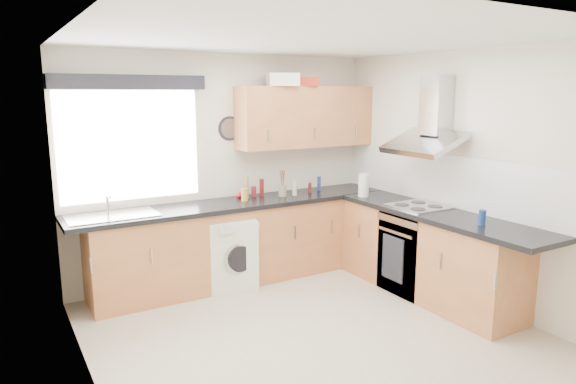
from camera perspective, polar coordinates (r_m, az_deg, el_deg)
ground_plane at (r=4.67m, az=2.76°, el=-15.43°), size 3.60×3.60×0.00m
ceiling at (r=4.21m, az=3.08°, el=16.72°), size 3.60×3.60×0.02m
wall_back at (r=5.83m, az=-6.88°, el=2.74°), size 3.60×0.02×2.50m
wall_front at (r=2.98m, az=22.44°, el=-6.02°), size 3.60×0.02×2.50m
wall_left at (r=3.62m, az=-21.62°, el=-3.03°), size 0.02×3.60×2.50m
wall_right at (r=5.46m, az=18.90°, el=1.66°), size 0.02×3.60×2.50m
window at (r=5.45m, az=-17.09°, el=4.94°), size 1.40×0.02×1.10m
window_blind at (r=5.34m, az=-17.25°, el=11.60°), size 1.50×0.18×0.14m
splashback at (r=5.66m, az=16.50°, el=1.39°), size 0.01×3.00×0.54m
base_cab_back at (r=5.71m, az=-6.44°, el=-5.86°), size 3.00×0.58×0.86m
base_cab_corner at (r=6.49m, az=6.61°, el=-3.79°), size 0.60×0.60×0.86m
base_cab_right at (r=5.53m, az=15.21°, el=-6.76°), size 0.58×2.10×0.86m
worktop_back at (r=5.63m, az=-5.57°, el=-1.31°), size 3.60×0.62×0.05m
worktop_right at (r=5.30m, az=16.54°, el=-2.48°), size 0.62×2.42×0.05m
sink at (r=5.21m, az=-18.96°, el=-2.13°), size 0.84×0.46×0.10m
oven at (r=5.62m, az=14.04°, el=-6.45°), size 0.56×0.58×0.85m
hob_plate at (r=5.50m, az=14.28°, el=-1.55°), size 0.52×0.52×0.01m
extractor_hood at (r=5.46m, az=15.46°, el=7.35°), size 0.52×0.78×0.66m
upper_cabinets at (r=6.07m, az=1.99°, el=8.36°), size 1.70×0.35×0.70m
washing_machine at (r=5.61m, az=-6.43°, el=-6.67°), size 0.64×0.63×0.77m
wall_clock at (r=5.79m, az=-6.45°, el=7.03°), size 0.27×0.04×0.27m
casserole at (r=5.78m, az=-0.61°, el=12.39°), size 0.39×0.33×0.14m
storage_box at (r=5.95m, az=2.11°, el=12.17°), size 0.27×0.25×0.10m
utensil_pot at (r=5.87m, az=-0.62°, el=0.12°), size 0.09×0.09×0.12m
kitchen_roll at (r=5.90m, az=8.40°, el=0.74°), size 0.13×0.13×0.26m
tomato_cluster at (r=5.80m, az=-5.05°, el=-0.36°), size 0.16×0.16×0.06m
jar_0 at (r=5.77m, az=-4.60°, el=0.47°), size 0.04×0.04×0.24m
jar_1 at (r=5.92m, az=0.72°, el=0.44°), size 0.05×0.05×0.17m
jar_2 at (r=6.11m, az=2.45°, el=0.49°), size 0.04×0.04×0.11m
jar_3 at (r=5.64m, az=-4.85°, el=-0.29°), size 0.07×0.07×0.14m
jar_4 at (r=5.87m, az=-3.83°, el=0.07°), size 0.06×0.06×0.12m
jar_5 at (r=6.23m, az=3.46°, el=0.95°), size 0.04×0.04×0.17m
jar_6 at (r=5.88m, az=-2.94°, el=0.49°), size 0.05×0.05×0.20m
bottle_0 at (r=4.91m, az=20.77°, el=-2.67°), size 0.07×0.07×0.14m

